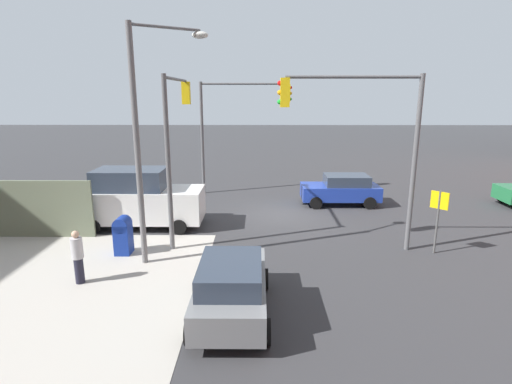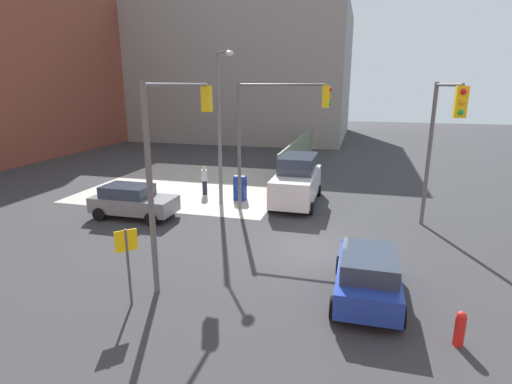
{
  "view_description": "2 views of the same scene",
  "coord_description": "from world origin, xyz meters",
  "px_view_note": "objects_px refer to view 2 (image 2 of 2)",
  "views": [
    {
      "loc": [
        1.17,
        18.91,
        5.78
      ],
      "look_at": [
        1.29,
        3.3,
        1.96
      ],
      "focal_mm": 28.0,
      "sensor_mm": 36.0,
      "label": 1
    },
    {
      "loc": [
        -14.79,
        -1.49,
        6.38
      ],
      "look_at": [
        1.23,
        2.75,
        1.92
      ],
      "focal_mm": 28.0,
      "sensor_mm": 36.0,
      "label": 2
    }
  ],
  "objects_px": {
    "traffic_signal_se_corner": "(440,131)",
    "pedestrian_crossing": "(205,180)",
    "hatchback_blue": "(368,274)",
    "sedan_gray": "(133,201)",
    "street_lamp_corner": "(221,118)",
    "traffic_signal_nw_corner": "(177,139)",
    "mailbox_blue": "(240,187)",
    "traffic_signal_ne_corner": "(273,123)",
    "van_white_delivery": "(297,180)",
    "smokestack": "(99,56)",
    "fire_hydrant": "(460,328)"
  },
  "relations": [
    {
      "from": "hatchback_blue",
      "to": "van_white_delivery",
      "type": "height_order",
      "value": "van_white_delivery"
    },
    {
      "from": "sedan_gray",
      "to": "street_lamp_corner",
      "type": "bearing_deg",
      "value": -50.42
    },
    {
      "from": "smokestack",
      "to": "fire_hydrant",
      "type": "bearing_deg",
      "value": -135.43
    },
    {
      "from": "traffic_signal_se_corner",
      "to": "mailbox_blue",
      "type": "xyz_separation_m",
      "value": [
        3.71,
        9.5,
        -3.86
      ]
    },
    {
      "from": "traffic_signal_ne_corner",
      "to": "traffic_signal_nw_corner",
      "type": "bearing_deg",
      "value": 166.24
    },
    {
      "from": "traffic_signal_se_corner",
      "to": "mailbox_blue",
      "type": "bearing_deg",
      "value": 68.65
    },
    {
      "from": "fire_hydrant",
      "to": "pedestrian_crossing",
      "type": "xyz_separation_m",
      "value": [
        11.8,
        11.6,
        0.42
      ]
    },
    {
      "from": "traffic_signal_nw_corner",
      "to": "street_lamp_corner",
      "type": "xyz_separation_m",
      "value": [
        7.45,
        1.1,
        0.09
      ]
    },
    {
      "from": "mailbox_blue",
      "to": "hatchback_blue",
      "type": "distance_m",
      "value": 11.74
    },
    {
      "from": "traffic_signal_ne_corner",
      "to": "street_lamp_corner",
      "type": "bearing_deg",
      "value": 82.15
    },
    {
      "from": "traffic_signal_se_corner",
      "to": "mailbox_blue",
      "type": "relative_size",
      "value": 4.55
    },
    {
      "from": "smokestack",
      "to": "van_white_delivery",
      "type": "bearing_deg",
      "value": -129.46
    },
    {
      "from": "hatchback_blue",
      "to": "pedestrian_crossing",
      "type": "distance_m",
      "value": 13.74
    },
    {
      "from": "hatchback_blue",
      "to": "sedan_gray",
      "type": "height_order",
      "value": "same"
    },
    {
      "from": "fire_hydrant",
      "to": "traffic_signal_nw_corner",
      "type": "bearing_deg",
      "value": 74.33
    },
    {
      "from": "street_lamp_corner",
      "to": "fire_hydrant",
      "type": "bearing_deg",
      "value": -135.26
    },
    {
      "from": "mailbox_blue",
      "to": "street_lamp_corner",
      "type": "bearing_deg",
      "value": 155.42
    },
    {
      "from": "smokestack",
      "to": "traffic_signal_se_corner",
      "type": "bearing_deg",
      "value": -128.28
    },
    {
      "from": "smokestack",
      "to": "traffic_signal_ne_corner",
      "type": "relative_size",
      "value": 3.0
    },
    {
      "from": "traffic_signal_nw_corner",
      "to": "hatchback_blue",
      "type": "xyz_separation_m",
      "value": [
        -0.7,
        -6.45,
        -3.77
      ]
    },
    {
      "from": "traffic_signal_nw_corner",
      "to": "hatchback_blue",
      "type": "height_order",
      "value": "traffic_signal_nw_corner"
    },
    {
      "from": "street_lamp_corner",
      "to": "van_white_delivery",
      "type": "height_order",
      "value": "street_lamp_corner"
    },
    {
      "from": "traffic_signal_nw_corner",
      "to": "sedan_gray",
      "type": "relative_size",
      "value": 1.59
    },
    {
      "from": "traffic_signal_nw_corner",
      "to": "van_white_delivery",
      "type": "height_order",
      "value": "traffic_signal_nw_corner"
    },
    {
      "from": "mailbox_blue",
      "to": "van_white_delivery",
      "type": "height_order",
      "value": "van_white_delivery"
    },
    {
      "from": "sedan_gray",
      "to": "pedestrian_crossing",
      "type": "relative_size",
      "value": 2.36
    },
    {
      "from": "street_lamp_corner",
      "to": "van_white_delivery",
      "type": "bearing_deg",
      "value": -67.06
    },
    {
      "from": "mailbox_blue",
      "to": "hatchback_blue",
      "type": "xyz_separation_m",
      "value": [
        -9.46,
        -6.95,
        0.08
      ]
    },
    {
      "from": "pedestrian_crossing",
      "to": "hatchback_blue",
      "type": "bearing_deg",
      "value": 90.86
    },
    {
      "from": "smokestack",
      "to": "sedan_gray",
      "type": "height_order",
      "value": "smokestack"
    },
    {
      "from": "sedan_gray",
      "to": "van_white_delivery",
      "type": "relative_size",
      "value": 0.76
    },
    {
      "from": "smokestack",
      "to": "traffic_signal_se_corner",
      "type": "relative_size",
      "value": 3.0
    },
    {
      "from": "street_lamp_corner",
      "to": "van_white_delivery",
      "type": "xyz_separation_m",
      "value": [
        1.61,
        -3.8,
        -3.42
      ]
    },
    {
      "from": "hatchback_blue",
      "to": "van_white_delivery",
      "type": "relative_size",
      "value": 0.76
    },
    {
      "from": "traffic_signal_nw_corner",
      "to": "smokestack",
      "type": "bearing_deg",
      "value": 38.31
    },
    {
      "from": "pedestrian_crossing",
      "to": "van_white_delivery",
      "type": "bearing_deg",
      "value": 134.87
    },
    {
      "from": "traffic_signal_ne_corner",
      "to": "van_white_delivery",
      "type": "bearing_deg",
      "value": -25.92
    },
    {
      "from": "traffic_signal_nw_corner",
      "to": "street_lamp_corner",
      "type": "height_order",
      "value": "street_lamp_corner"
    },
    {
      "from": "traffic_signal_se_corner",
      "to": "pedestrian_crossing",
      "type": "relative_size",
      "value": 3.75
    },
    {
      "from": "street_lamp_corner",
      "to": "hatchback_blue",
      "type": "height_order",
      "value": "street_lamp_corner"
    },
    {
      "from": "traffic_signal_se_corner",
      "to": "hatchback_blue",
      "type": "relative_size",
      "value": 1.58
    },
    {
      "from": "fire_hydrant",
      "to": "van_white_delivery",
      "type": "height_order",
      "value": "van_white_delivery"
    },
    {
      "from": "mailbox_blue",
      "to": "sedan_gray",
      "type": "xyz_separation_m",
      "value": [
        -4.3,
        4.22,
        0.08
      ]
    },
    {
      "from": "street_lamp_corner",
      "to": "traffic_signal_nw_corner",
      "type": "bearing_deg",
      "value": -171.61
    },
    {
      "from": "traffic_signal_se_corner",
      "to": "street_lamp_corner",
      "type": "height_order",
      "value": "street_lamp_corner"
    },
    {
      "from": "street_lamp_corner",
      "to": "sedan_gray",
      "type": "distance_m",
      "value": 6.08
    },
    {
      "from": "traffic_signal_se_corner",
      "to": "street_lamp_corner",
      "type": "distance_m",
      "value": 10.38
    },
    {
      "from": "traffic_signal_se_corner",
      "to": "traffic_signal_ne_corner",
      "type": "relative_size",
      "value": 1.0
    },
    {
      "from": "traffic_signal_se_corner",
      "to": "hatchback_blue",
      "type": "bearing_deg",
      "value": 156.09
    },
    {
      "from": "smokestack",
      "to": "traffic_signal_ne_corner",
      "type": "bearing_deg",
      "value": -132.8
    }
  ]
}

